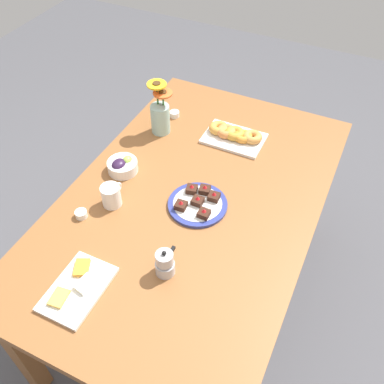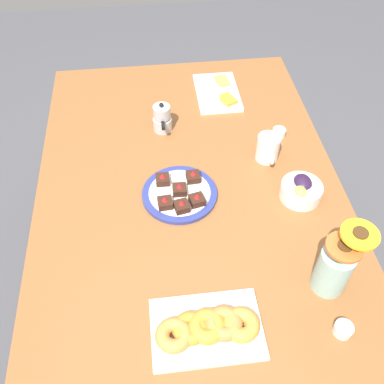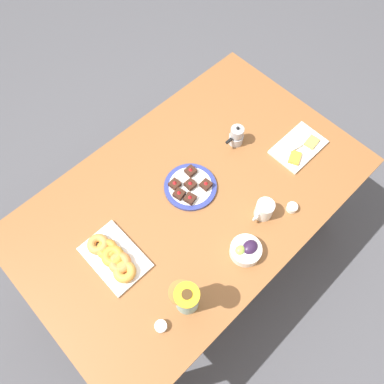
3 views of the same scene
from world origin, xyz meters
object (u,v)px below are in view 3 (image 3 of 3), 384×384
at_px(coffee_mug, 264,210).
at_px(jam_cup_berry, 292,207).
at_px(dining_table, 192,204).
at_px(croissant_platter, 114,257).
at_px(grape_bowl, 246,250).
at_px(cheese_platter, 299,147).
at_px(flower_vase, 187,299).
at_px(jam_cup_honey, 161,326).
at_px(dessert_plate, 190,186).
at_px(moka_pot, 236,136).

bearing_deg(coffee_mug, jam_cup_berry, 146.98).
distance_m(dining_table, croissant_platter, 0.45).
bearing_deg(grape_bowl, croissant_platter, -40.79).
relative_size(cheese_platter, flower_vase, 1.01).
relative_size(jam_cup_honey, jam_cup_berry, 1.00).
distance_m(jam_cup_honey, flower_vase, 0.15).
bearing_deg(cheese_platter, coffee_mug, 15.68).
relative_size(coffee_mug, croissant_platter, 0.39).
bearing_deg(croissant_platter, dessert_plate, -176.86).
distance_m(croissant_platter, dessert_plate, 0.46).
distance_m(coffee_mug, flower_vase, 0.51).
height_order(coffee_mug, cheese_platter, coffee_mug).
relative_size(dining_table, jam_cup_berry, 33.33).
bearing_deg(jam_cup_berry, cheese_platter, -146.59).
height_order(jam_cup_honey, moka_pot, moka_pot).
xyz_separation_m(dining_table, cheese_platter, (-0.55, 0.17, 0.10)).
relative_size(coffee_mug, cheese_platter, 0.44).
distance_m(cheese_platter, jam_cup_berry, 0.33).
bearing_deg(flower_vase, jam_cup_berry, 177.69).
relative_size(dining_table, moka_pot, 13.45).
xyz_separation_m(jam_cup_berry, flower_vase, (0.62, -0.03, 0.07)).
xyz_separation_m(jam_cup_berry, moka_pot, (-0.09, -0.42, 0.03)).
height_order(grape_bowl, flower_vase, flower_vase).
bearing_deg(jam_cup_berry, jam_cup_honey, -2.27).
relative_size(jam_cup_berry, moka_pot, 0.40).
relative_size(coffee_mug, grape_bowl, 0.86).
xyz_separation_m(coffee_mug, jam_cup_berry, (-0.11, 0.07, -0.03)).
distance_m(dessert_plate, flower_vase, 0.53).
relative_size(croissant_platter, jam_cup_honey, 6.09).
relative_size(grape_bowl, jam_cup_berry, 2.74).
bearing_deg(jam_cup_berry, dessert_plate, -57.28).
bearing_deg(dessert_plate, jam_cup_honey, 35.80).
height_order(jam_cup_berry, flower_vase, flower_vase).
height_order(grape_bowl, jam_cup_honey, grape_bowl).
bearing_deg(jam_cup_berry, flower_vase, -2.31).
xyz_separation_m(coffee_mug, jam_cup_honey, (0.64, 0.04, -0.03)).
bearing_deg(coffee_mug, flower_vase, 5.43).
bearing_deg(jam_cup_berry, croissant_platter, -27.17).
height_order(coffee_mug, grape_bowl, coffee_mug).
bearing_deg(dining_table, flower_vase, 43.66).
bearing_deg(coffee_mug, moka_pot, -119.66).
xyz_separation_m(coffee_mug, grape_bowl, (0.18, 0.07, -0.02)).
relative_size(dessert_plate, moka_pot, 2.04).
bearing_deg(coffee_mug, jam_cup_honey, 3.88).
relative_size(grape_bowl, dessert_plate, 0.54).
bearing_deg(flower_vase, grape_bowl, 176.86).
height_order(cheese_platter, dessert_plate, dessert_plate).
height_order(cheese_platter, moka_pot, moka_pot).
relative_size(dining_table, dessert_plate, 6.61).
relative_size(cheese_platter, dessert_plate, 1.07).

